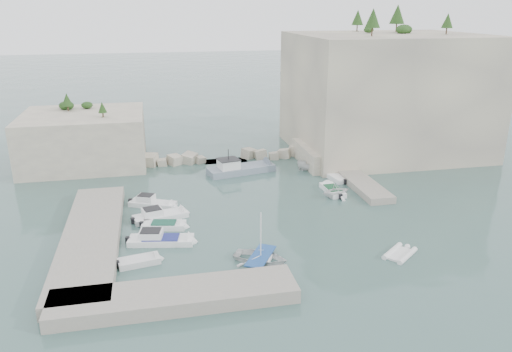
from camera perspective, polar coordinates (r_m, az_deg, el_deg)
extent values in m
plane|color=#40605B|center=(50.54, 1.42, -5.38)|extent=(400.00, 400.00, 0.00)
cube|color=beige|center=(76.74, 14.48, 9.10)|extent=(26.00, 22.00, 17.00)
cube|color=beige|center=(69.93, 8.41, 2.47)|extent=(8.00, 10.00, 2.50)
cube|color=beige|center=(72.47, -18.99, 4.06)|extent=(16.00, 14.00, 7.00)
cube|color=#9E9689|center=(48.62, -18.31, -6.71)|extent=(5.00, 24.00, 1.10)
cube|color=#9E9689|center=(38.10, -9.20, -13.43)|extent=(18.00, 4.00, 1.10)
cube|color=#9E9689|center=(63.31, 11.27, -0.26)|extent=(3.00, 16.00, 0.80)
cube|color=beige|center=(70.42, -3.51, 2.29)|extent=(28.00, 3.00, 1.40)
imported|color=white|center=(43.40, 0.54, -9.69)|extent=(5.72, 5.26, 0.97)
imported|color=white|center=(57.81, 9.08, -2.41)|extent=(3.98, 3.63, 1.79)
imported|color=silver|center=(66.71, 6.52, 0.62)|extent=(4.54, 2.67, 1.65)
cylinder|color=white|center=(42.23, 0.55, -6.61)|extent=(0.10, 0.10, 4.20)
cone|color=#1E4219|center=(69.10, 13.22, 17.18)|extent=(1.96, 1.96, 2.45)
cone|color=#1E4219|center=(80.69, 15.87, 17.38)|extent=(2.24, 2.24, 2.80)
cone|color=#1E4219|center=(76.60, 21.06, 16.24)|extent=(1.57, 1.57, 1.96)
cone|color=#1E4219|center=(81.29, 11.55, 17.34)|extent=(1.79, 1.79, 2.24)
cone|color=#1E4219|center=(73.66, -20.80, 8.18)|extent=(1.40, 1.40, 1.75)
cone|color=#1E4219|center=(68.22, -17.17, 7.52)|extent=(1.12, 1.12, 1.40)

